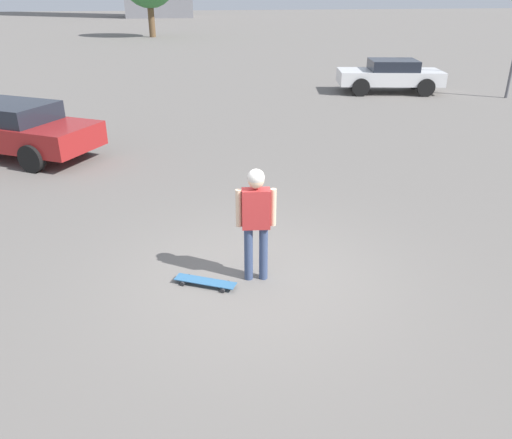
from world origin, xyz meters
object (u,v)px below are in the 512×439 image
object	(u,v)px
skateboard	(205,282)
car_parked_near	(10,128)
car_parked_far	(390,75)
person	(256,213)

from	to	relation	value
skateboard	car_parked_near	size ratio (longest dim) A/B	0.18
car_parked_far	person	bearing A→B (deg)	71.05
person	car_parked_far	distance (m)	16.24
car_parked_far	skateboard	bearing A→B (deg)	68.87
person	skateboard	world-z (taller)	person
skateboard	car_parked_far	size ratio (longest dim) A/B	0.20
skateboard	car_parked_near	bearing A→B (deg)	-31.53
skateboard	car_parked_far	bearing A→B (deg)	-95.52
skateboard	car_parked_far	distance (m)	16.72
skateboard	car_parked_near	xyz separation A→B (m)	(-7.38, -4.35, 0.68)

